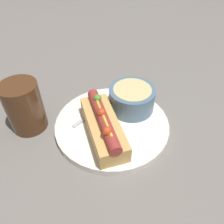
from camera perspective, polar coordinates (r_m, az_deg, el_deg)
name	(u,v)px	position (r m, az deg, el deg)	size (l,w,h in m)	color
ground_plane	(112,127)	(0.50, 0.00, -3.89)	(4.00, 4.00, 0.00)	slate
dinner_plate	(112,124)	(0.49, 0.00, -3.27)	(0.25, 0.25, 0.02)	white
hot_dog	(103,125)	(0.44, -2.32, -3.50)	(0.18, 0.12, 0.07)	tan
soup_bowl	(132,98)	(0.50, 5.18, 3.74)	(0.11, 0.11, 0.05)	slate
spoon	(108,102)	(0.53, -0.93, 2.72)	(0.04, 0.16, 0.01)	#B7B7BC
drinking_glass	(24,107)	(0.50, -21.89, 1.28)	(0.08, 0.08, 0.11)	#4C2D19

